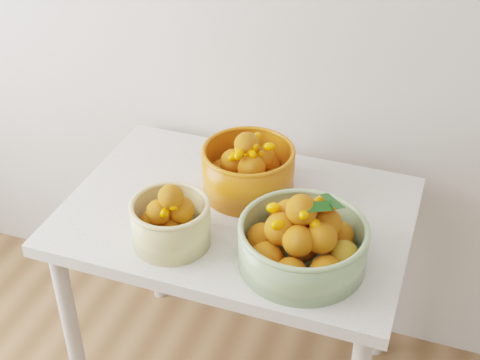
{
  "coord_description": "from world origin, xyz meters",
  "views": [
    {
      "loc": [
        0.27,
        0.14,
        1.93
      ],
      "look_at": [
        -0.22,
        1.52,
        0.92
      ],
      "focal_mm": 50.0,
      "sensor_mm": 36.0,
      "label": 1
    }
  ],
  "objects_px": {
    "bowl_cream": "(170,221)",
    "bowl_green": "(302,241)",
    "bowl_orange": "(248,169)",
    "table": "(237,235)"
  },
  "relations": [
    {
      "from": "bowl_cream",
      "to": "bowl_green",
      "type": "relative_size",
      "value": 0.64
    },
    {
      "from": "table",
      "to": "bowl_orange",
      "type": "distance_m",
      "value": 0.2
    },
    {
      "from": "table",
      "to": "bowl_green",
      "type": "distance_m",
      "value": 0.33
    },
    {
      "from": "bowl_cream",
      "to": "bowl_green",
      "type": "xyz_separation_m",
      "value": [
        0.36,
        0.03,
        0.0
      ]
    },
    {
      "from": "table",
      "to": "bowl_green",
      "type": "xyz_separation_m",
      "value": [
        0.24,
        -0.16,
        0.17
      ]
    },
    {
      "from": "bowl_green",
      "to": "bowl_orange",
      "type": "xyz_separation_m",
      "value": [
        -0.24,
        0.26,
        0.0
      ]
    },
    {
      "from": "table",
      "to": "bowl_orange",
      "type": "relative_size",
      "value": 3.39
    },
    {
      "from": "bowl_orange",
      "to": "table",
      "type": "bearing_deg",
      "value": -89.44
    },
    {
      "from": "bowl_cream",
      "to": "bowl_green",
      "type": "height_order",
      "value": "bowl_green"
    },
    {
      "from": "table",
      "to": "bowl_green",
      "type": "height_order",
      "value": "bowl_green"
    }
  ]
}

